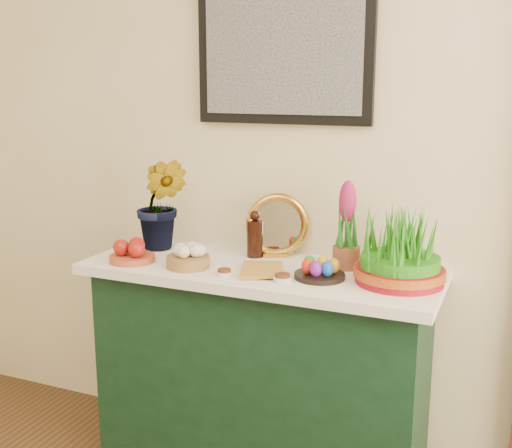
% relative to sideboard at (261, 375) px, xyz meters
% --- Properties ---
extents(sideboard, '(1.30, 0.45, 0.85)m').
position_rel_sideboard_xyz_m(sideboard, '(0.00, 0.00, 0.00)').
color(sideboard, '#12341E').
rests_on(sideboard, ground).
extents(tablecloth, '(1.40, 0.55, 0.04)m').
position_rel_sideboard_xyz_m(tablecloth, '(0.00, 0.00, 0.45)').
color(tablecloth, white).
rests_on(tablecloth, sideboard).
extents(hyacinth_green, '(0.31, 0.28, 0.53)m').
position_rel_sideboard_xyz_m(hyacinth_green, '(-0.49, 0.08, 0.73)').
color(hyacinth_green, '#267820').
rests_on(hyacinth_green, tablecloth).
extents(apple_bowl, '(0.19, 0.19, 0.09)m').
position_rel_sideboard_xyz_m(apple_bowl, '(-0.50, -0.14, 0.50)').
color(apple_bowl, '#AE4D2E').
rests_on(apple_bowl, tablecloth).
extents(garlic_basket, '(0.19, 0.19, 0.09)m').
position_rel_sideboard_xyz_m(garlic_basket, '(-0.26, -0.13, 0.50)').
color(garlic_basket, olive).
rests_on(garlic_basket, tablecloth).
extents(vinegar_cruet, '(0.07, 0.07, 0.19)m').
position_rel_sideboard_xyz_m(vinegar_cruet, '(-0.08, 0.12, 0.55)').
color(vinegar_cruet, black).
rests_on(vinegar_cruet, tablecloth).
extents(mirror, '(0.26, 0.16, 0.27)m').
position_rel_sideboard_xyz_m(mirror, '(0.00, 0.17, 0.59)').
color(mirror, gold).
rests_on(mirror, tablecloth).
extents(book, '(0.20, 0.24, 0.03)m').
position_rel_sideboard_xyz_m(book, '(-0.03, -0.11, 0.48)').
color(book, '#C18832').
rests_on(book, tablecloth).
extents(spice_dish_left, '(0.06, 0.06, 0.03)m').
position_rel_sideboard_xyz_m(spice_dish_left, '(-0.08, -0.17, 0.48)').
color(spice_dish_left, silver).
rests_on(spice_dish_left, tablecloth).
extents(spice_dish_right, '(0.07, 0.07, 0.03)m').
position_rel_sideboard_xyz_m(spice_dish_right, '(0.15, -0.15, 0.48)').
color(spice_dish_right, silver).
rests_on(spice_dish_right, tablecloth).
extents(egg_plate, '(0.21, 0.21, 0.08)m').
position_rel_sideboard_xyz_m(egg_plate, '(0.26, -0.06, 0.49)').
color(egg_plate, black).
rests_on(egg_plate, tablecloth).
extents(hyacinth_pink, '(0.11, 0.11, 0.35)m').
position_rel_sideboard_xyz_m(hyacinth_pink, '(0.31, 0.11, 0.62)').
color(hyacinth_pink, '#985134').
rests_on(hyacinth_pink, tablecloth).
extents(wheatgrass_sabzeh, '(0.33, 0.33, 0.27)m').
position_rel_sideboard_xyz_m(wheatgrass_sabzeh, '(0.54, -0.00, 0.58)').
color(wheatgrass_sabzeh, maroon).
rests_on(wheatgrass_sabzeh, tablecloth).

